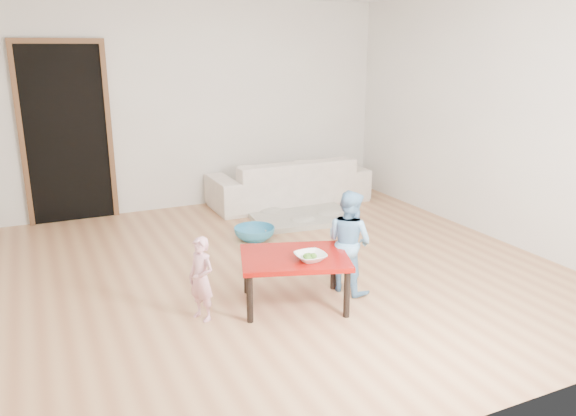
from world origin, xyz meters
TOP-DOWN VIEW (x-y plane):
  - floor at (0.00, 0.00)m, footprint 5.00×5.00m
  - back_wall at (0.00, 2.50)m, footprint 5.00×0.02m
  - right_wall at (2.50, 0.00)m, footprint 0.02×5.00m
  - doorway at (-1.60, 2.48)m, footprint 1.02×0.08m
  - sofa at (1.06, 2.05)m, footprint 2.09×0.82m
  - cushion at (0.66, 1.93)m, footprint 0.53×0.51m
  - red_table at (-0.20, -0.74)m, footprint 1.00×0.87m
  - bowl at (-0.13, -0.89)m, footprint 0.24×0.24m
  - broccoli at (-0.13, -0.89)m, footprint 0.12×0.12m
  - child_pink at (-0.94, -0.67)m, footprint 0.25×0.29m
  - child_blue at (0.34, -0.68)m, footprint 0.46×0.52m
  - basin at (0.10, 0.87)m, footprint 0.44×0.44m
  - blanket at (0.90, 1.38)m, footprint 1.29×1.11m

SIDE VIEW (x-z plane):
  - floor at x=0.00m, z-range -0.01..0.01m
  - blanket at x=0.90m, z-range 0.00..0.06m
  - basin at x=0.10m, z-range 0.00..0.14m
  - red_table at x=-0.20m, z-range 0.00..0.42m
  - sofa at x=1.06m, z-range 0.00..0.61m
  - child_pink at x=-0.94m, z-range 0.00..0.66m
  - child_blue at x=0.34m, z-range 0.00..0.88m
  - broccoli at x=-0.13m, z-range 0.42..0.48m
  - bowl at x=-0.13m, z-range 0.42..0.48m
  - cushion at x=0.66m, z-range 0.40..0.52m
  - doorway at x=-1.60m, z-range -0.03..2.08m
  - back_wall at x=0.00m, z-range 0.00..2.60m
  - right_wall at x=2.50m, z-range 0.00..2.60m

